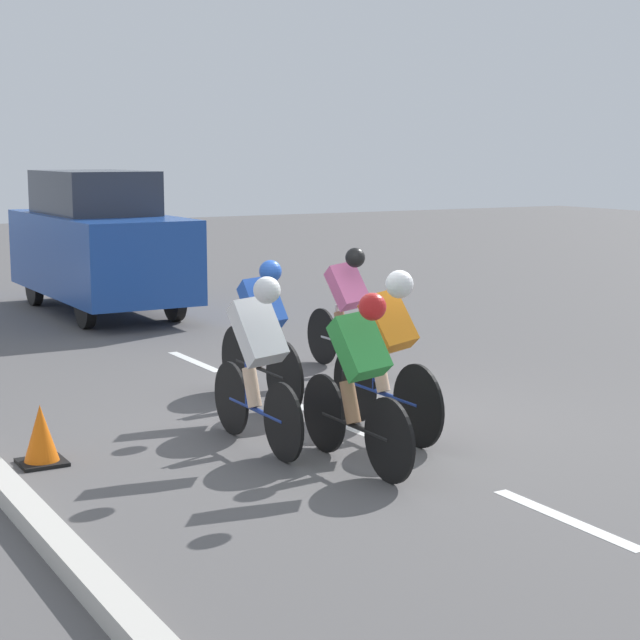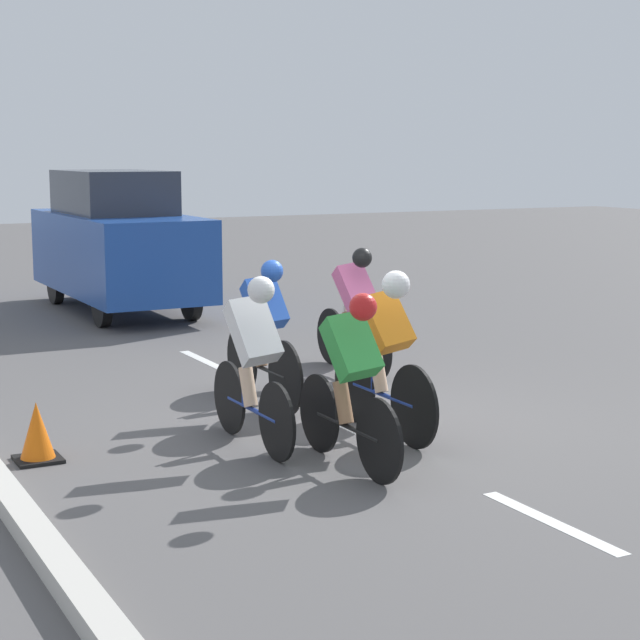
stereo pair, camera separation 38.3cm
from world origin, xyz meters
The scene contains 11 objects.
ground_plane centered at (0.00, 0.00, 0.00)m, with size 60.00×60.00×0.00m, color #565454.
lane_stripe_near centered at (0.00, 3.00, 0.00)m, with size 0.12×1.40×0.01m, color white.
lane_stripe_mid centered at (0.00, -0.20, 0.00)m, with size 0.12×1.40×0.01m, color white.
lane_stripe_far centered at (0.00, -3.40, 0.00)m, with size 0.12×1.40×0.01m, color white.
cyclist_blue centered at (0.31, -0.99, 0.76)m, with size 0.36×1.76×1.47m.
cyclist_pink centered at (-1.24, -1.93, 0.76)m, with size 0.38×1.69×1.45m.
cyclist_white centered at (1.05, 0.41, 0.79)m, with size 0.37×1.64×1.50m.
cyclist_green centered at (0.61, 1.30, 0.75)m, with size 0.37×1.64×1.44m.
cyclist_orange centered at (-0.14, 0.58, 0.79)m, with size 0.40×1.74×1.50m.
support_car centered at (-0.31, -7.83, 1.10)m, with size 1.70×4.35×2.20m.
traffic_cone centered at (2.75, -0.08, 0.24)m, with size 0.36×0.36×0.49m.
Camera 1 is at (4.94, 8.24, 2.48)m, focal length 60.00 mm.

